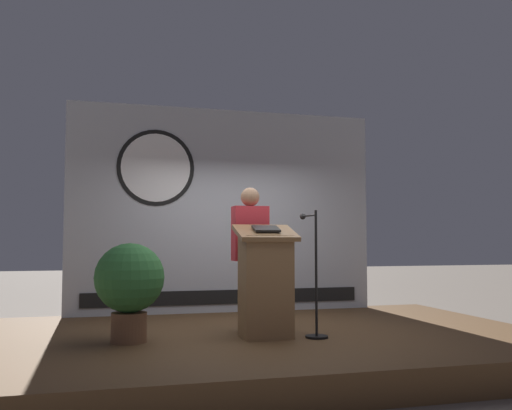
{
  "coord_description": "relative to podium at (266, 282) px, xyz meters",
  "views": [
    {
      "loc": [
        -1.62,
        -6.0,
        1.33
      ],
      "look_at": [
        -0.01,
        0.07,
        1.74
      ],
      "focal_mm": 38.45,
      "sensor_mm": 36.0,
      "label": 1
    }
  ],
  "objects": [
    {
      "name": "microphone_stand",
      "position": [
        0.52,
        -0.09,
        -0.11
      ],
      "size": [
        0.24,
        0.57,
        1.36
      ],
      "color": "black",
      "rests_on": "stage_platform"
    },
    {
      "name": "banner_display",
      "position": [
        -0.02,
        2.18,
        0.9
      ],
      "size": [
        4.47,
        0.12,
        2.95
      ],
      "color": "#B2B7C1",
      "rests_on": "stage_platform"
    },
    {
      "name": "podium",
      "position": [
        0.0,
        0.0,
        0.0
      ],
      "size": [
        0.64,
        0.49,
        1.21
      ],
      "color": "olive",
      "rests_on": "stage_platform"
    },
    {
      "name": "speaker_person",
      "position": [
        -0.05,
        0.48,
        0.26
      ],
      "size": [
        0.4,
        0.26,
        1.64
      ],
      "color": "black",
      "rests_on": "stage_platform"
    },
    {
      "name": "stage_platform",
      "position": [
        0.01,
        0.33,
        -0.73
      ],
      "size": [
        6.4,
        4.0,
        0.3
      ],
      "primitive_type": "cube",
      "color": "brown",
      "rests_on": "ground"
    },
    {
      "name": "ground_plane",
      "position": [
        0.01,
        0.33,
        -0.88
      ],
      "size": [
        40.0,
        40.0,
        0.0
      ],
      "primitive_type": "plane",
      "color": "#6B6056"
    },
    {
      "name": "potted_plant",
      "position": [
        -1.41,
        0.1,
        0.02
      ],
      "size": [
        0.71,
        0.71,
        1.0
      ],
      "color": "brown",
      "rests_on": "stage_platform"
    }
  ]
}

